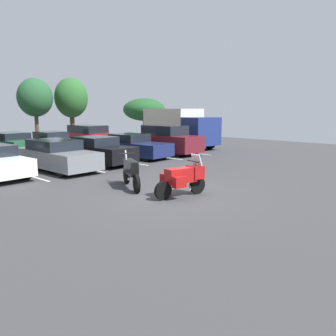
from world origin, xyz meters
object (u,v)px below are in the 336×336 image
Objects in this scene: car_grey at (57,155)px; car_far_silver at (53,142)px; car_far_green at (12,144)px; box_truck at (179,127)px; motorcycle_second at (131,171)px; car_navy at (134,146)px; car_black at (98,151)px; motorcycle_touring at (183,177)px; car_far_red at (88,137)px; car_maroon at (168,140)px.

car_grey is 7.52m from car_far_silver.
car_far_silver is (2.79, 0.04, -0.05)m from car_far_green.
box_truck reaches higher than car_grey.
motorcycle_second is 14.20m from box_truck.
car_far_green is (-4.84, 6.05, 0.05)m from car_navy.
box_truck is at bearing 14.53° from car_black.
car_black is at bearing 74.89° from motorcycle_touring.
car_grey is at bearing 92.33° from motorcycle_touring.
car_black is at bearing 1.86° from car_grey.
motorcycle_touring reaches higher than motorcycle_second.
car_grey is 2.43m from car_black.
car_far_silver is 9.33m from box_truck.
car_grey is at bearing -116.91° from car_far_silver.
box_truck reaches higher than motorcycle_touring.
car_far_green is at bearing 128.65° from car_navy.
car_far_green is at bearing 159.22° from box_truck.
car_far_red is (6.20, 6.58, 0.15)m from car_grey.
motorcycle_second is 0.45× the size of car_navy.
car_black reaches higher than car_grey.
car_maroon reaches higher than car_black.
car_far_green is at bearing 88.82° from motorcycle_touring.
motorcycle_touring is at bearing -91.18° from car_far_green.
car_grey is 5.49m from car_navy.
car_far_red is at bearing 143.06° from box_truck.
car_maroon is at bearing 2.71° from car_grey.
car_far_red is (2.80, -0.12, 0.18)m from car_far_silver.
motorcycle_touring is at bearing -137.96° from box_truck.
car_far_red is 6.88m from box_truck.
car_far_silver is (3.40, 6.70, -0.03)m from car_grey.
car_far_green is at bearing 86.89° from motorcycle_second.
car_grey is 11.96m from box_truck.
box_truck reaches higher than car_far_silver.
car_grey is 1.04× the size of car_maroon.
motorcycle_second is 12.69m from car_far_silver.
car_black is 7.52m from car_far_red.
motorcycle_touring is 0.97× the size of motorcycle_second.
car_far_green is 0.64× the size of box_truck.
car_navy is (5.45, 0.61, -0.03)m from car_grey.
box_truck is (11.35, 10.24, 0.90)m from motorcycle_touring.
car_black is at bearing -176.93° from car_maroon.
car_maroon is 1.08× the size of car_far_silver.
car_far_red is (-2.02, 6.19, -0.05)m from car_maroon.
car_black is 1.02× the size of car_far_green.
car_grey reaches higher than motorcycle_touring.
motorcycle_second is 0.44× the size of car_grey.
car_maroon is 0.99× the size of car_far_red.
car_maroon is at bearing 45.90° from motorcycle_touring.
car_maroon reaches higher than car_grey.
motorcycle_touring is 0.48× the size of car_far_green.
motorcycle_touring is at bearing -80.83° from motorcycle_second.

